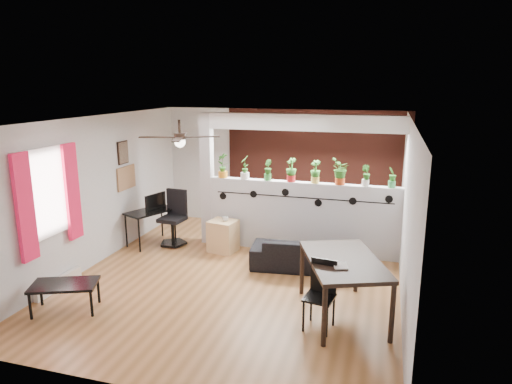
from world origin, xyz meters
name	(u,v)px	position (x,y,z in m)	size (l,w,h in m)	color
room_shell	(236,201)	(0.00, 0.00, 1.30)	(6.30, 7.10, 2.90)	brown
partition_wall	(302,217)	(0.80, 1.50, 0.68)	(3.60, 0.18, 1.35)	#BCBCC1
ceiling_header	(304,123)	(0.80, 1.50, 2.45)	(3.60, 0.18, 0.30)	white
pier_column	(207,179)	(-1.11, 1.50, 1.30)	(0.22, 0.20, 2.60)	#BCBCC1
brick_panel	(315,171)	(0.80, 2.97, 1.30)	(3.90, 0.05, 2.60)	#B04433
vine_decal	(302,198)	(0.80, 1.40, 1.08)	(3.31, 0.01, 0.30)	black
window_assembly	(48,195)	(-2.56, -1.20, 1.51)	(0.09, 1.30, 1.55)	white
baseboard_heater	(59,283)	(-2.54, -1.20, 0.09)	(0.08, 1.00, 0.18)	silver
corkboard	(126,178)	(-2.58, 0.95, 1.35)	(0.03, 0.60, 0.45)	#956A48
framed_art	(123,153)	(-2.58, 0.90, 1.85)	(0.03, 0.34, 0.44)	#8C7259
ceiling_fan	(180,138)	(-0.80, -0.30, 2.31)	(1.19, 1.19, 0.43)	black
potted_plant_0	(223,164)	(-0.78, 1.50, 1.61)	(0.32, 0.33, 0.49)	orange
potted_plant_1	(245,166)	(-0.33, 1.50, 1.59)	(0.23, 0.27, 0.45)	white
potted_plant_2	(268,169)	(0.12, 1.50, 1.56)	(0.23, 0.25, 0.39)	#318635
potted_plant_3	(291,169)	(0.57, 1.50, 1.59)	(0.29, 0.28, 0.44)	red
potted_plant_4	(315,171)	(1.03, 1.50, 1.57)	(0.26, 0.23, 0.42)	#ECCB53
potted_plant_5	(340,171)	(1.48, 1.50, 1.60)	(0.24, 0.28, 0.48)	#C54317
potted_plant_6	(366,175)	(1.93, 1.50, 1.55)	(0.24, 0.23, 0.38)	white
potted_plant_7	(392,176)	(2.38, 1.50, 1.55)	(0.19, 0.21, 0.37)	#308645
sofa	(306,254)	(1.03, 0.70, 0.26)	(1.79, 0.71, 0.52)	black
cube_shelf	(223,236)	(-0.64, 1.08, 0.30)	(0.49, 0.44, 0.60)	tan
cup	(225,219)	(-0.59, 1.08, 0.65)	(0.12, 0.12, 0.09)	gray
computer_desk	(150,214)	(-2.16, 1.07, 0.63)	(0.84, 1.08, 0.69)	black
monitor	(154,204)	(-2.16, 1.22, 0.78)	(0.05, 0.30, 0.17)	black
office_chair	(174,221)	(-1.70, 1.17, 0.48)	(0.56, 0.56, 1.08)	black
dining_table	(343,265)	(1.80, -0.81, 0.74)	(1.42, 1.76, 0.83)	black
book	(334,266)	(1.70, -1.11, 0.85)	(0.18, 0.24, 0.02)	gray
folding_chair	(322,288)	(1.56, -1.17, 0.54)	(0.42, 0.42, 0.92)	black
coffee_table	(64,286)	(-1.95, -1.76, 0.37)	(1.01, 0.79, 0.41)	black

